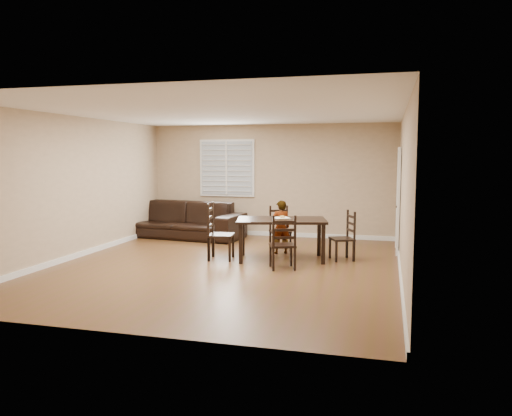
% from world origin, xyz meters
% --- Properties ---
extents(ground, '(7.00, 7.00, 0.00)m').
position_xyz_m(ground, '(0.00, 0.00, 0.00)').
color(ground, brown).
rests_on(ground, ground).
extents(room, '(6.04, 7.04, 2.72)m').
position_xyz_m(room, '(0.04, 0.18, 1.81)').
color(room, tan).
rests_on(room, ground).
extents(dining_table, '(1.82, 1.28, 0.77)m').
position_xyz_m(dining_table, '(0.84, 0.81, 0.68)').
color(dining_table, black).
rests_on(dining_table, ground).
extents(chair_near, '(0.53, 0.52, 0.92)m').
position_xyz_m(chair_near, '(0.58, 1.81, 0.42)').
color(chair_near, black).
rests_on(chair_near, ground).
extents(chair_far, '(0.54, 0.53, 0.95)m').
position_xyz_m(chair_far, '(1.06, -0.03, 0.43)').
color(chair_far, black).
rests_on(chair_far, ground).
extents(chair_left, '(0.52, 0.54, 1.07)m').
position_xyz_m(chair_left, '(-0.39, 0.52, 0.49)').
color(chair_left, black).
rests_on(chair_left, ground).
extents(chair_right, '(0.53, 0.54, 0.93)m').
position_xyz_m(chair_right, '(2.05, 1.12, 0.42)').
color(chair_right, black).
rests_on(chair_right, ground).
extents(child, '(0.47, 0.41, 1.07)m').
position_xyz_m(child, '(0.70, 1.39, 0.54)').
color(child, gray).
rests_on(child, ground).
extents(napkin, '(0.39, 0.39, 0.00)m').
position_xyz_m(napkin, '(0.80, 0.99, 0.77)').
color(napkin, white).
rests_on(napkin, dining_table).
extents(donut, '(0.10, 0.10, 0.04)m').
position_xyz_m(donut, '(0.82, 0.99, 0.80)').
color(donut, '#B78E42').
rests_on(donut, napkin).
extents(sofa, '(3.03, 1.45, 0.85)m').
position_xyz_m(sofa, '(-1.99, 2.74, 0.43)').
color(sofa, black).
rests_on(sofa, ground).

